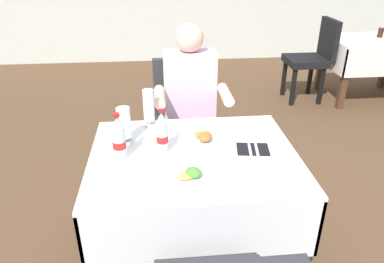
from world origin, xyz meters
The scene contains 14 objects.
ground_plane centered at (0.00, 0.00, 0.00)m, with size 11.00×11.00×0.00m, color brown.
main_dining_table centered at (-0.13, -0.08, 0.56)m, with size 1.09×0.88×0.73m.
chair_far_diner_seat centered at (-0.13, 0.75, 0.55)m, with size 0.44×0.50×0.97m.
seated_diner_far centered at (-0.08, 0.64, 0.71)m, with size 0.50×0.46×1.26m.
plate_near_camera centered at (-0.19, -0.31, 0.75)m, with size 0.25×0.25×0.06m.
plate_far_diner centered at (-0.07, 0.07, 0.75)m, with size 0.25×0.25×0.06m.
beer_glass_left centered at (-0.49, 0.08, 0.84)m, with size 0.07×0.07×0.21m.
beer_glass_middle centered at (-0.36, 0.28, 0.85)m, with size 0.07×0.07×0.23m.
cola_bottle_primary centered at (-0.51, -0.09, 0.84)m, with size 0.07×0.07×0.25m.
cola_bottle_secondary centered at (-0.29, -0.04, 0.84)m, with size 0.06×0.06×0.25m.
napkin_cutlery_set centered at (0.19, -0.07, 0.74)m, with size 0.19×0.20×0.01m.
background_dining_table centered at (2.25, 2.37, 0.55)m, with size 1.00×0.76×0.73m.
background_chair_left centered at (1.54, 2.37, 0.55)m, with size 0.50×0.44×0.97m.
background_table_tumbler centered at (2.37, 2.45, 0.79)m, with size 0.06×0.06×0.11m, color black.
Camera 1 is at (-0.30, -1.73, 1.71)m, focal length 34.17 mm.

